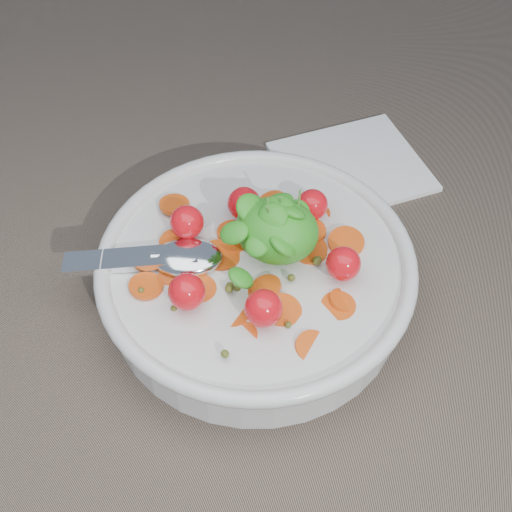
# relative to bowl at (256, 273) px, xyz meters

# --- Properties ---
(ground) EXTENTS (6.00, 6.00, 0.00)m
(ground) POSITION_rel_bowl_xyz_m (0.02, -0.03, -0.03)
(ground) COLOR #776555
(ground) RESTS_ON ground
(bowl) EXTENTS (0.27, 0.25, 0.11)m
(bowl) POSITION_rel_bowl_xyz_m (0.00, 0.00, 0.00)
(bowl) COLOR silver
(bowl) RESTS_ON ground
(napkin) EXTENTS (0.18, 0.18, 0.01)m
(napkin) POSITION_rel_bowl_xyz_m (0.05, 0.18, -0.03)
(napkin) COLOR white
(napkin) RESTS_ON ground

